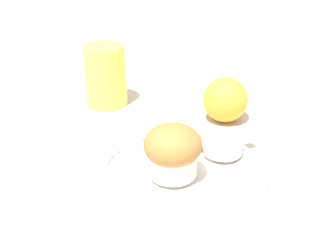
# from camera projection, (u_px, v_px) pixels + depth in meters

# --- Properties ---
(ground_plane) EXTENTS (3.00, 3.00, 0.00)m
(ground_plane) POSITION_uv_depth(u_px,v_px,m) (185.00, 176.00, 0.63)
(ground_plane) COLOR beige
(plate) EXTENTS (0.22, 0.22, 0.02)m
(plate) POSITION_uv_depth(u_px,v_px,m) (186.00, 175.00, 0.62)
(plate) COLOR silver
(plate) RESTS_ON ground_plane
(muffin) EXTENTS (0.07, 0.07, 0.07)m
(muffin) POSITION_uv_depth(u_px,v_px,m) (173.00, 150.00, 0.59)
(muffin) COLOR silver
(muffin) RESTS_ON plate
(cream_ramekin) EXTENTS (0.05, 0.05, 0.02)m
(cream_ramekin) POSITION_uv_depth(u_px,v_px,m) (223.00, 146.00, 0.65)
(cream_ramekin) COLOR silver
(cream_ramekin) RESTS_ON plate
(berry_pair) EXTENTS (0.03, 0.01, 0.01)m
(berry_pair) POSITION_uv_depth(u_px,v_px,m) (177.00, 147.00, 0.65)
(berry_pair) COLOR maroon
(berry_pair) RESTS_ON plate
(butter_knife) EXTENTS (0.15, 0.10, 0.00)m
(butter_knife) POSITION_uv_depth(u_px,v_px,m) (204.00, 145.00, 0.67)
(butter_knife) COLOR #B7B7BC
(butter_knife) RESTS_ON plate
(orange_fruit) EXTENTS (0.07, 0.07, 0.07)m
(orange_fruit) POSITION_uv_depth(u_px,v_px,m) (225.00, 100.00, 0.77)
(orange_fruit) COLOR #F4A82D
(orange_fruit) RESTS_ON ground_plane
(juice_glass) EXTENTS (0.07, 0.07, 0.11)m
(juice_glass) POSITION_uv_depth(u_px,v_px,m) (106.00, 76.00, 0.83)
(juice_glass) COLOR #EAD14C
(juice_glass) RESTS_ON ground_plane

